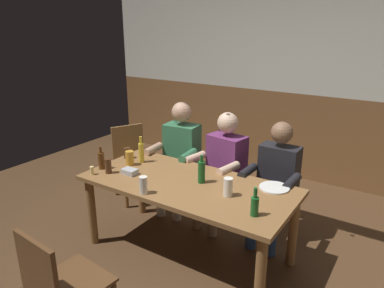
% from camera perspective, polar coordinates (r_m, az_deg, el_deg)
% --- Properties ---
extents(ground_plane, '(6.79, 6.79, 0.00)m').
position_cam_1_polar(ground_plane, '(3.46, -2.26, -17.97)').
color(ground_plane, '#4C331E').
extents(back_wall_upper, '(5.66, 0.12, 1.50)m').
position_cam_1_polar(back_wall_upper, '(5.05, 14.91, 16.43)').
color(back_wall_upper, beige).
extents(back_wall_wainscot, '(5.66, 0.12, 1.18)m').
position_cam_1_polar(back_wall_wainscot, '(5.26, 13.72, 1.74)').
color(back_wall_wainscot, brown).
rests_on(back_wall_wainscot, ground_plane).
extents(dining_table, '(1.90, 0.88, 0.72)m').
position_cam_1_polar(dining_table, '(3.25, -0.74, -7.60)').
color(dining_table, brown).
rests_on(dining_table, ground_plane).
extents(person_0, '(0.54, 0.56, 1.25)m').
position_cam_1_polar(person_0, '(4.04, -2.01, -1.28)').
color(person_0, '#33724C').
rests_on(person_0, ground_plane).
extents(person_1, '(0.56, 0.59, 1.21)m').
position_cam_1_polar(person_1, '(3.77, 4.80, -3.19)').
color(person_1, '#6B2D66').
rests_on(person_1, ground_plane).
extents(person_2, '(0.52, 0.50, 1.19)m').
position_cam_1_polar(person_2, '(3.55, 12.99, -5.28)').
color(person_2, black).
rests_on(person_2, ground_plane).
extents(chair_empty_near_right, '(0.47, 0.47, 0.88)m').
position_cam_1_polar(chair_empty_near_right, '(2.60, -20.20, -20.38)').
color(chair_empty_near_right, brown).
rests_on(chair_empty_near_right, ground_plane).
extents(chair_empty_near_left, '(0.59, 0.59, 0.88)m').
position_cam_1_polar(chair_empty_near_left, '(4.48, -9.44, -2.44)').
color(chair_empty_near_left, brown).
rests_on(chair_empty_near_left, ground_plane).
extents(table_candle, '(0.04, 0.04, 0.08)m').
position_cam_1_polar(table_candle, '(3.48, -15.49, -4.06)').
color(table_candle, '#F9E08C').
rests_on(table_candle, dining_table).
extents(condiment_caddy, '(0.14, 0.10, 0.05)m').
position_cam_1_polar(condiment_caddy, '(3.42, -9.79, -4.30)').
color(condiment_caddy, '#B2B7BC').
rests_on(condiment_caddy, dining_table).
extents(plate_0, '(0.25, 0.25, 0.01)m').
position_cam_1_polar(plate_0, '(3.17, 12.83, -6.72)').
color(plate_0, white).
rests_on(plate_0, dining_table).
extents(bottle_0, '(0.05, 0.05, 0.27)m').
position_cam_1_polar(bottle_0, '(3.66, -7.99, -1.23)').
color(bottle_0, gold).
rests_on(bottle_0, dining_table).
extents(bottle_1, '(0.06, 0.06, 0.22)m').
position_cam_1_polar(bottle_1, '(2.69, 9.85, -9.48)').
color(bottle_1, '#195923').
rests_on(bottle_1, dining_table).
extents(bottle_2, '(0.06, 0.06, 0.22)m').
position_cam_1_polar(bottle_2, '(3.58, -14.10, -2.47)').
color(bottle_2, '#593314').
rests_on(bottle_2, dining_table).
extents(bottle_3, '(0.06, 0.06, 0.26)m').
position_cam_1_polar(bottle_3, '(3.17, 1.51, -4.34)').
color(bottle_3, '#195923').
rests_on(bottle_3, dining_table).
extents(pint_glass_0, '(0.06, 0.06, 0.14)m').
position_cam_1_polar(pint_glass_0, '(3.47, -13.06, -3.41)').
color(pint_glass_0, '#4C2D19').
rests_on(pint_glass_0, dining_table).
extents(pint_glass_1, '(0.08, 0.08, 0.14)m').
position_cam_1_polar(pint_glass_1, '(3.62, -9.80, -2.20)').
color(pint_glass_1, gold).
rests_on(pint_glass_1, dining_table).
extents(pint_glass_2, '(0.08, 0.08, 0.16)m').
position_cam_1_polar(pint_glass_2, '(2.96, 5.70, -6.77)').
color(pint_glass_2, white).
rests_on(pint_glass_2, dining_table).
extents(pint_glass_3, '(0.07, 0.07, 0.11)m').
position_cam_1_polar(pint_glass_3, '(3.81, -10.16, -1.40)').
color(pint_glass_3, '#4C2D19').
rests_on(pint_glass_3, dining_table).
extents(pint_glass_4, '(0.07, 0.07, 0.15)m').
position_cam_1_polar(pint_glass_4, '(3.01, -7.66, -6.44)').
color(pint_glass_4, white).
rests_on(pint_glass_4, dining_table).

